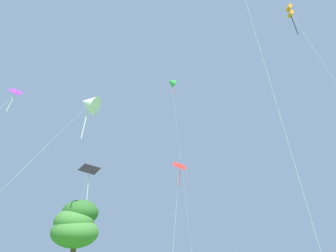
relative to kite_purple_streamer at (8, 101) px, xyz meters
name	(u,v)px	position (x,y,z in m)	size (l,w,h in m)	color
kite_purple_streamer	(8,101)	(0.00, 0.00, 0.00)	(1.78, 6.72, 14.71)	purple
kite_green_small	(172,82)	(9.86, 21.53, 14.44)	(4.24, 5.49, 28.56)	green
kite_black_large	(89,176)	(0.00, 15.70, -2.26)	(2.58, 5.06, 12.76)	black
kite_white_distant	(89,104)	(4.31, 5.21, 2.15)	(3.92, 11.47, 16.50)	white
kite_orange_box	(291,13)	(24.15, 4.08, 9.21)	(1.08, 8.83, 23.37)	orange
kite_red_high	(179,170)	(12.10, 12.86, -2.91)	(1.55, 11.53, 11.45)	red
tree_left_oak	(76,225)	(1.99, 10.20, -8.68)	(4.59, 4.59, 6.90)	brown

